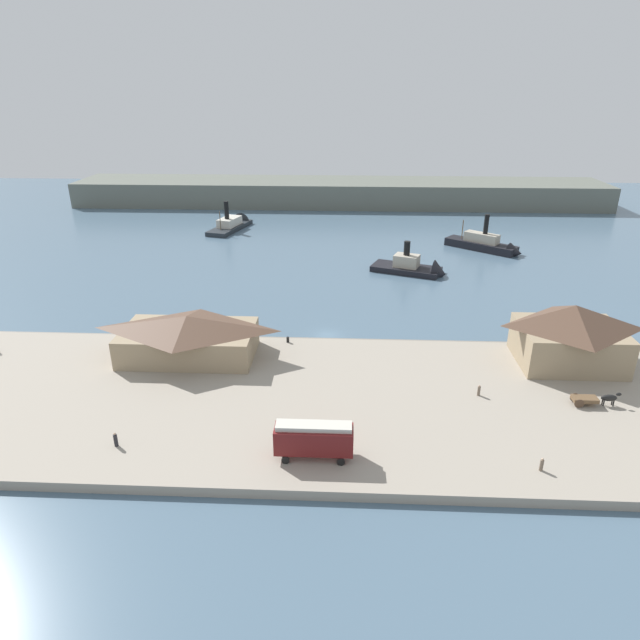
% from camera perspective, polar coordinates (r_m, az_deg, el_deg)
% --- Properties ---
extents(ground_plane, '(320.00, 320.00, 0.00)m').
position_cam_1_polar(ground_plane, '(92.56, 0.75, -1.58)').
color(ground_plane, slate).
extents(quay_promenade, '(110.00, 36.00, 1.20)m').
position_cam_1_polar(quay_promenade, '(72.87, 0.11, -8.42)').
color(quay_promenade, '#9E9384').
rests_on(quay_promenade, ground).
extents(seawall_edge, '(110.00, 0.80, 1.00)m').
position_cam_1_polar(seawall_edge, '(89.09, 0.66, -2.26)').
color(seawall_edge, gray).
rests_on(seawall_edge, ground).
extents(ferry_shed_customs_shed, '(19.76, 11.28, 6.43)m').
position_cam_1_polar(ferry_shed_customs_shed, '(83.99, -13.44, -1.61)').
color(ferry_shed_customs_shed, '#998466').
rests_on(ferry_shed_customs_shed, quay_promenade).
extents(ferry_shed_west_terminal, '(14.42, 11.45, 9.02)m').
position_cam_1_polar(ferry_shed_west_terminal, '(86.93, 24.46, -1.33)').
color(ferry_shed_west_terminal, '#998466').
rests_on(ferry_shed_west_terminal, quay_promenade).
extents(street_tram, '(8.50, 2.79, 4.26)m').
position_cam_1_polar(street_tram, '(60.81, -0.64, -12.08)').
color(street_tram, maroon).
rests_on(street_tram, quay_promenade).
extents(horse_cart, '(5.95, 1.66, 1.87)m').
position_cam_1_polar(horse_cart, '(78.59, 26.34, -7.29)').
color(horse_cart, brown).
rests_on(horse_cart, quay_promenade).
extents(pedestrian_walking_west, '(0.38, 0.38, 1.55)m').
position_cam_1_polar(pedestrian_walking_west, '(75.62, 16.08, -7.02)').
color(pedestrian_walking_west, '#6B5B4C').
rests_on(pedestrian_walking_west, quay_promenade).
extents(pedestrian_by_tram, '(0.39, 0.39, 1.56)m').
position_cam_1_polar(pedestrian_by_tram, '(64.42, 21.90, -13.70)').
color(pedestrian_by_tram, '#6B5B4C').
rests_on(pedestrian_by_tram, quay_promenade).
extents(pedestrian_near_east_shed, '(0.44, 0.44, 1.77)m').
position_cam_1_polar(pedestrian_near_east_shed, '(67.45, -20.34, -11.53)').
color(pedestrian_near_east_shed, '#232328').
rests_on(pedestrian_near_east_shed, quay_promenade).
extents(mooring_post_center_east, '(0.44, 0.44, 0.90)m').
position_cam_1_polar(mooring_post_center_east, '(87.25, -3.34, -2.04)').
color(mooring_post_center_east, black).
rests_on(mooring_post_center_east, quay_promenade).
extents(ferry_approaching_west, '(18.22, 15.79, 10.24)m').
position_cam_1_polar(ferry_approaching_west, '(145.98, 16.92, 7.42)').
color(ferry_approaching_west, black).
rests_on(ferry_approaching_west, ground).
extents(ferry_moored_east, '(17.44, 11.45, 9.22)m').
position_cam_1_polar(ferry_moored_east, '(124.61, 9.98, 5.26)').
color(ferry_moored_east, black).
rests_on(ferry_moored_east, ground).
extents(ferry_moored_west, '(10.75, 20.75, 10.55)m').
position_cam_1_polar(ferry_moored_west, '(165.44, -8.87, 9.80)').
color(ferry_moored_west, '#23282D').
rests_on(ferry_moored_west, ground).
extents(far_headland, '(180.00, 24.00, 8.00)m').
position_cam_1_polar(far_headland, '(197.09, 1.95, 13.04)').
color(far_headland, '#60665B').
rests_on(far_headland, ground).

